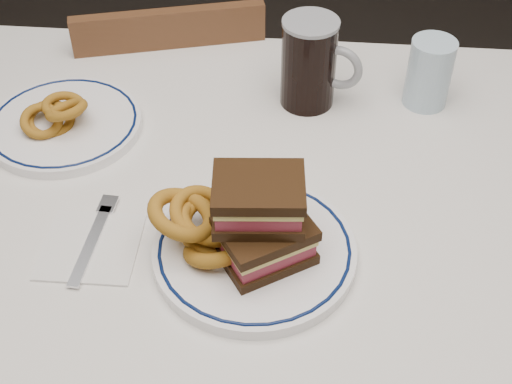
# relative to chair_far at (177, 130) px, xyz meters

# --- Properties ---
(dining_table) EXTENTS (1.27, 0.87, 0.75)m
(dining_table) POSITION_rel_chair_far_xyz_m (0.18, -0.49, 0.19)
(dining_table) COLOR silver
(dining_table) RESTS_ON floor
(chair_far) EXTENTS (0.47, 0.47, 0.83)m
(chair_far) POSITION_rel_chair_far_xyz_m (0.00, 0.00, 0.00)
(chair_far) COLOR #432815
(chair_far) RESTS_ON floor
(main_plate) EXTENTS (0.29, 0.29, 0.02)m
(main_plate) POSITION_rel_chair_far_xyz_m (0.25, -0.65, 0.31)
(main_plate) COLOR white
(main_plate) RESTS_ON dining_table
(reuben_sandwich) EXTENTS (0.16, 0.15, 0.13)m
(reuben_sandwich) POSITION_rel_chair_far_xyz_m (0.26, -0.66, 0.38)
(reuben_sandwich) COLOR black
(reuben_sandwich) RESTS_ON main_plate
(onion_rings_main) EXTENTS (0.15, 0.14, 0.11)m
(onion_rings_main) POSITION_rel_chair_far_xyz_m (0.18, -0.64, 0.35)
(onion_rings_main) COLOR brown
(onion_rings_main) RESTS_ON main_plate
(ketchup_ramekin) EXTENTS (0.06, 0.06, 0.04)m
(ketchup_ramekin) POSITION_rel_chair_far_xyz_m (0.21, -0.55, 0.34)
(ketchup_ramekin) COLOR silver
(ketchup_ramekin) RESTS_ON main_plate
(beer_mug) EXTENTS (0.14, 0.10, 0.16)m
(beer_mug) POSITION_rel_chair_far_xyz_m (0.31, -0.27, 0.38)
(beer_mug) COLOR black
(beer_mug) RESTS_ON dining_table
(water_glass) EXTENTS (0.08, 0.08, 0.13)m
(water_glass) POSITION_rel_chair_far_xyz_m (0.52, -0.25, 0.36)
(water_glass) COLOR #ABC9DD
(water_glass) RESTS_ON dining_table
(far_plate) EXTENTS (0.27, 0.27, 0.02)m
(far_plate) POSITION_rel_chair_far_xyz_m (-0.11, -0.39, 0.31)
(far_plate) COLOR white
(far_plate) RESTS_ON dining_table
(onion_rings_far) EXTENTS (0.12, 0.11, 0.08)m
(onion_rings_far) POSITION_rel_chair_far_xyz_m (-0.11, -0.40, 0.34)
(onion_rings_far) COLOR brown
(onion_rings_far) RESTS_ON far_plate
(napkin_fork) EXTENTS (0.14, 0.18, 0.01)m
(napkin_fork) POSITION_rel_chair_far_xyz_m (0.01, -0.65, 0.30)
(napkin_fork) COLOR silver
(napkin_fork) RESTS_ON dining_table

